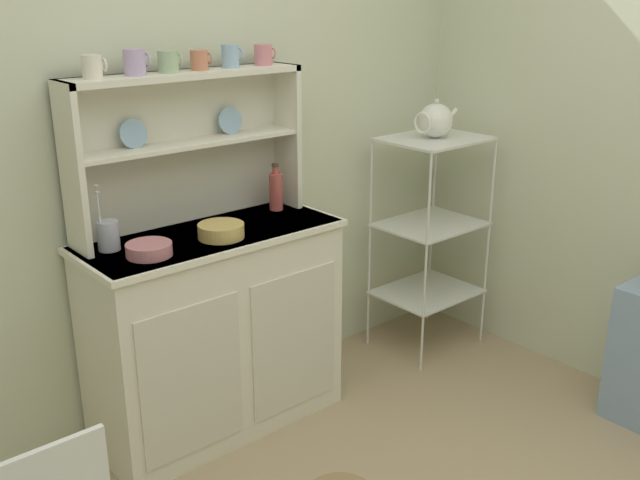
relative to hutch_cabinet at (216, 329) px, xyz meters
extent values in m
cube|color=beige|center=(-0.02, 0.26, 0.81)|extent=(3.84, 0.05, 2.50)
cube|color=silver|center=(0.00, 0.00, -0.01)|extent=(1.02, 0.42, 0.86)
cube|color=beige|center=(-0.24, -0.21, -0.05)|extent=(0.43, 0.01, 0.60)
cube|color=beige|center=(0.24, -0.21, -0.05)|extent=(0.43, 0.01, 0.60)
cube|color=white|center=(0.00, 0.00, 0.41)|extent=(1.05, 0.45, 0.02)
cube|color=silver|center=(0.00, 0.20, 0.72)|extent=(0.98, 0.02, 0.61)
cube|color=silver|center=(-0.48, 0.12, 0.72)|extent=(0.02, 0.18, 0.61)
cube|color=silver|center=(0.48, 0.12, 0.72)|extent=(0.02, 0.18, 0.61)
cube|color=silver|center=(0.00, 0.12, 0.75)|extent=(0.94, 0.16, 0.02)
cube|color=silver|center=(0.00, 0.12, 1.02)|extent=(0.98, 0.18, 0.02)
cylinder|color=#8EB2D1|center=(-0.21, 0.16, 0.81)|extent=(0.11, 0.03, 0.11)
cylinder|color=#8EB2D1|center=(0.21, 0.16, 0.81)|extent=(0.11, 0.03, 0.11)
cylinder|color=silver|center=(0.99, -0.26, 0.10)|extent=(0.01, 0.01, 1.09)
cylinder|color=silver|center=(1.46, -0.26, 0.10)|extent=(0.01, 0.01, 1.09)
cylinder|color=silver|center=(0.99, 0.11, 0.10)|extent=(0.01, 0.01, 1.09)
cylinder|color=silver|center=(1.46, 0.11, 0.10)|extent=(0.01, 0.01, 1.09)
cube|color=silver|center=(1.22, -0.07, 0.64)|extent=(0.49, 0.39, 0.01)
cube|color=silver|center=(1.22, -0.07, 0.21)|extent=(0.49, 0.39, 0.01)
cube|color=silver|center=(1.22, -0.07, -0.15)|extent=(0.49, 0.39, 0.01)
cylinder|color=silver|center=(-0.36, 0.12, 1.07)|extent=(0.07, 0.07, 0.08)
torus|color=silver|center=(-0.32, 0.12, 1.07)|extent=(0.01, 0.05, 0.05)
cylinder|color=#B79ECC|center=(-0.20, 0.12, 1.07)|extent=(0.08, 0.08, 0.09)
torus|color=#B79ECC|center=(-0.16, 0.12, 1.08)|extent=(0.01, 0.05, 0.05)
cylinder|color=#9EB78E|center=(-0.07, 0.12, 1.07)|extent=(0.08, 0.08, 0.08)
torus|color=#9EB78E|center=(-0.02, 0.12, 1.07)|extent=(0.01, 0.05, 0.05)
cylinder|color=#C67556|center=(0.06, 0.12, 1.07)|extent=(0.07, 0.07, 0.08)
torus|color=#C67556|center=(0.11, 0.12, 1.07)|extent=(0.01, 0.04, 0.04)
cylinder|color=#8EB2D1|center=(0.20, 0.12, 1.07)|extent=(0.07, 0.07, 0.09)
torus|color=#8EB2D1|center=(0.25, 0.12, 1.08)|extent=(0.01, 0.05, 0.05)
cylinder|color=#D17A84|center=(0.36, 0.12, 1.07)|extent=(0.07, 0.07, 0.08)
torus|color=#D17A84|center=(0.41, 0.12, 1.07)|extent=(0.01, 0.05, 0.05)
cylinder|color=#D17A84|center=(-0.31, -0.07, 0.44)|extent=(0.17, 0.17, 0.05)
cylinder|color=#DBB760|center=(0.00, -0.07, 0.45)|extent=(0.18, 0.18, 0.06)
cylinder|color=#B74C47|center=(0.39, 0.09, 0.50)|extent=(0.06, 0.06, 0.16)
cylinder|color=#B74C47|center=(0.39, 0.09, 0.59)|extent=(0.03, 0.03, 0.03)
cylinder|color=#4C382D|center=(0.39, 0.09, 0.61)|extent=(0.03, 0.03, 0.01)
cylinder|color=#B2B7C6|center=(-0.39, 0.08, 0.47)|extent=(0.08, 0.08, 0.11)
cylinder|color=silver|center=(-0.41, 0.08, 0.56)|extent=(0.01, 0.03, 0.20)
ellipsoid|color=silver|center=(-0.41, 0.08, 0.66)|extent=(0.02, 0.01, 0.01)
cylinder|color=silver|center=(-0.41, 0.09, 0.55)|extent=(0.01, 0.02, 0.17)
ellipsoid|color=silver|center=(-0.41, 0.09, 0.64)|extent=(0.02, 0.01, 0.01)
sphere|color=white|center=(1.22, -0.07, 0.73)|extent=(0.16, 0.16, 0.16)
sphere|color=silver|center=(1.22, -0.07, 0.82)|extent=(0.02, 0.02, 0.02)
cylinder|color=white|center=(1.33, -0.07, 0.74)|extent=(0.09, 0.02, 0.07)
torus|color=white|center=(1.13, -0.07, 0.73)|extent=(0.01, 0.10, 0.10)
camera|label=1|loc=(-1.42, -2.31, 1.32)|focal=40.63mm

